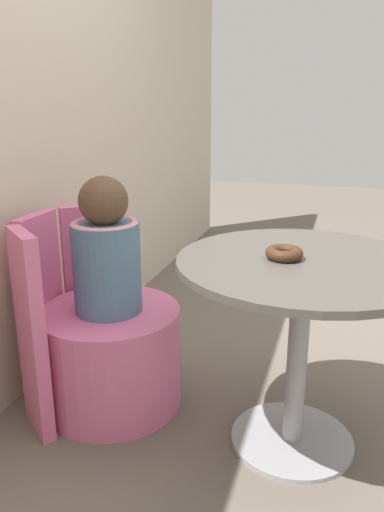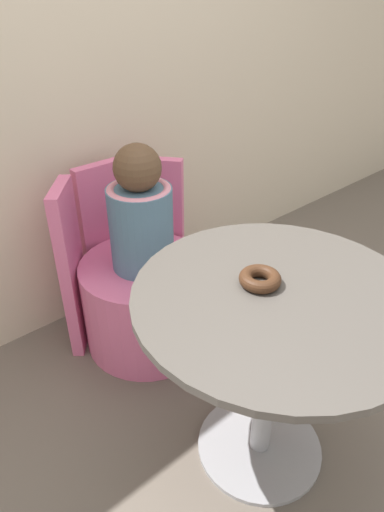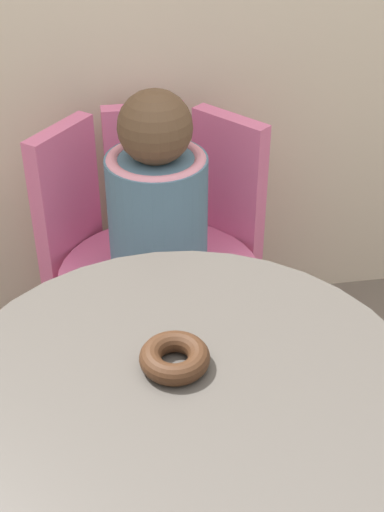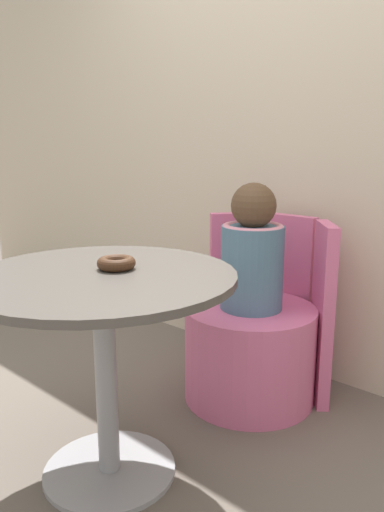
# 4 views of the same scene
# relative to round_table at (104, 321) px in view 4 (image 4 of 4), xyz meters

# --- Properties ---
(ground_plane) EXTENTS (12.00, 12.00, 0.00)m
(ground_plane) POSITION_rel_round_table_xyz_m (0.04, 0.04, -0.55)
(ground_plane) COLOR #665B51
(back_wall) EXTENTS (6.00, 0.06, 2.40)m
(back_wall) POSITION_rel_round_table_xyz_m (0.04, 1.17, 0.65)
(back_wall) COLOR beige
(back_wall) RESTS_ON ground_plane
(round_table) EXTENTS (0.85, 0.85, 0.70)m
(round_table) POSITION_rel_round_table_xyz_m (0.00, 0.00, 0.00)
(round_table) COLOR #99999E
(round_table) RESTS_ON ground_plane
(tub_chair) EXTENTS (0.56, 0.56, 0.41)m
(tub_chair) POSITION_rel_round_table_xyz_m (0.04, 0.74, -0.34)
(tub_chair) COLOR #DB6693
(tub_chair) RESTS_ON ground_plane
(booth_backrest) EXTENTS (0.66, 0.24, 0.78)m
(booth_backrest) POSITION_rel_round_table_xyz_m (0.04, 0.98, -0.16)
(booth_backrest) COLOR #DB6693
(booth_backrest) RESTS_ON ground_plane
(child_figure) EXTENTS (0.26, 0.26, 0.53)m
(child_figure) POSITION_rel_round_table_xyz_m (0.04, 0.74, 0.11)
(child_figure) COLOR slate
(child_figure) RESTS_ON tub_chair
(donut) EXTENTS (0.12, 0.12, 0.04)m
(donut) POSITION_rel_round_table_xyz_m (-0.01, 0.06, 0.18)
(donut) COLOR #3D2314
(donut) RESTS_ON round_table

